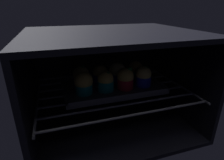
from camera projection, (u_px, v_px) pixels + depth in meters
oven_cavity at (109, 77)px, 73.29cm from camera, size 59.00×47.00×37.00cm
oven_rack at (112, 89)px, 70.82cm from camera, size 54.80×42.00×0.80cm
baking_tray at (112, 87)px, 70.56cm from camera, size 36.55×21.84×2.20cm
muffin_row0_col0 at (84, 83)px, 62.65cm from camera, size 6.47×6.47×7.90cm
muffin_row0_col1 at (106, 81)px, 64.99cm from camera, size 5.93×5.93×7.32cm
muffin_row0_col2 at (125, 79)px, 66.56cm from camera, size 6.04×6.04×8.30cm
muffin_row0_col3 at (143, 77)px, 69.05cm from camera, size 5.93×5.93×7.73cm
muffin_row1_col0 at (81, 76)px, 69.33cm from camera, size 6.19×6.19×7.81cm
muffin_row1_col1 at (100, 75)px, 71.65cm from camera, size 5.93×5.93×7.13cm
muffin_row1_col2 at (117, 72)px, 73.56cm from camera, size 6.48×6.48×7.65cm
muffin_row1_col3 at (135, 70)px, 75.79cm from camera, size 5.93×5.93×7.55cm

